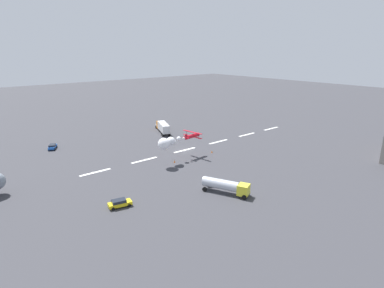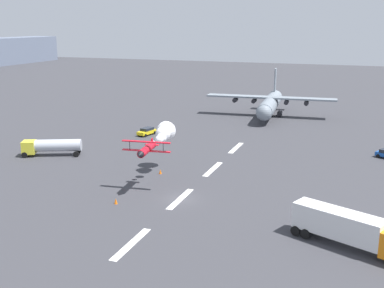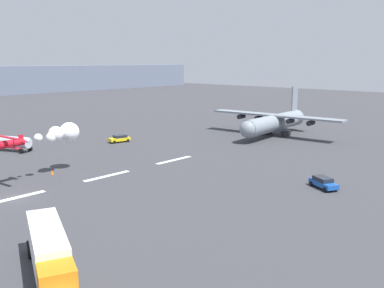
# 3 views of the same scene
# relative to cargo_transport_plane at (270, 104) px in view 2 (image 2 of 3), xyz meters

# --- Properties ---
(ground_plane) EXTENTS (440.00, 440.00, 0.00)m
(ground_plane) POSITION_rel_cargo_transport_plane_xyz_m (-59.89, -0.11, -3.25)
(ground_plane) COLOR #38383D
(ground_plane) RESTS_ON ground
(runway_stripe_2) EXTENTS (8.00, 0.90, 0.01)m
(runway_stripe_2) POSITION_rel_cargo_transport_plane_xyz_m (-73.99, -0.11, -3.25)
(runway_stripe_2) COLOR white
(runway_stripe_2) RESTS_ON ground
(runway_stripe_3) EXTENTS (8.00, 0.90, 0.01)m
(runway_stripe_3) POSITION_rel_cargo_transport_plane_xyz_m (-59.89, -0.11, -3.25)
(runway_stripe_3) COLOR white
(runway_stripe_3) RESTS_ON ground
(runway_stripe_4) EXTENTS (8.00, 0.90, 0.01)m
(runway_stripe_4) POSITION_rel_cargo_transport_plane_xyz_m (-45.79, -0.11, -3.25)
(runway_stripe_4) COLOR white
(runway_stripe_4) RESTS_ON ground
(runway_stripe_5) EXTENTS (8.00, 0.90, 0.01)m
(runway_stripe_5) POSITION_rel_cargo_transport_plane_xyz_m (-31.70, -0.11, -3.25)
(runway_stripe_5) COLOR white
(runway_stripe_5) RESTS_ON ground
(cargo_transport_plane) EXTENTS (25.70, 31.83, 10.93)m
(cargo_transport_plane) POSITION_rel_cargo_transport_plane_xyz_m (0.00, 0.00, 0.00)
(cargo_transport_plane) COLOR gray
(cargo_transport_plane) RESTS_ON ground
(stunt_biplane_red) EXTENTS (15.72, 6.84, 3.07)m
(stunt_biplane_red) POSITION_rel_cargo_transport_plane_xyz_m (-49.93, 6.77, 2.75)
(stunt_biplane_red) COLOR red
(semi_truck_orange) EXTENTS (7.85, 13.60, 3.70)m
(semi_truck_orange) POSITION_rel_cargo_transport_plane_xyz_m (-66.93, -21.80, -1.14)
(semi_truck_orange) COLOR silver
(semi_truck_orange) RESTS_ON ground
(fuel_tanker_truck) EXTENTS (6.45, 10.19, 2.90)m
(fuel_tanker_truck) POSITION_rel_cargo_transport_plane_xyz_m (-48.03, 28.89, -1.50)
(fuel_tanker_truck) COLOR yellow
(fuel_tanker_truck) RESTS_ON ground
(airport_staff_sedan) EXTENTS (4.72, 2.76, 1.52)m
(airport_staff_sedan) POSITION_rel_cargo_transport_plane_xyz_m (-27.93, 20.06, -2.44)
(airport_staff_sedan) COLOR yellow
(airport_staff_sedan) RESTS_ON ground
(traffic_cone_near) EXTENTS (0.44, 0.44, 0.75)m
(traffic_cone_near) POSITION_rel_cargo_transport_plane_xyz_m (-64.42, 7.04, -2.88)
(traffic_cone_near) COLOR orange
(traffic_cone_near) RESTS_ON ground
(traffic_cone_far) EXTENTS (0.44, 0.44, 0.75)m
(traffic_cone_far) POSITION_rel_cargo_transport_plane_xyz_m (-50.93, 6.77, -2.88)
(traffic_cone_far) COLOR orange
(traffic_cone_far) RESTS_ON ground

